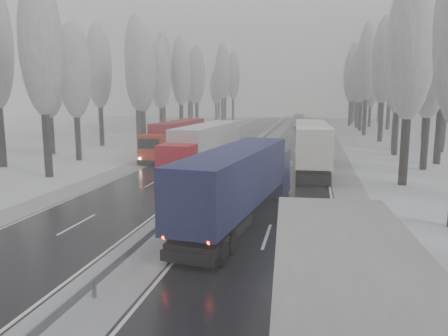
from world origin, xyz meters
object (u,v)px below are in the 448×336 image
(box_truck_distant, at_px, (298,120))
(truck_red_red, at_px, (176,136))
(truck_blue_box, at_px, (242,178))
(truck_cream_box, at_px, (311,143))
(truck_red_white, at_px, (205,145))

(box_truck_distant, height_order, truck_red_red, truck_red_red)
(box_truck_distant, bearing_deg, truck_red_red, -105.82)
(truck_blue_box, xyz_separation_m, truck_cream_box, (3.72, 17.79, 0.18))
(box_truck_distant, bearing_deg, truck_blue_box, -92.94)
(truck_red_white, xyz_separation_m, truck_red_red, (-5.90, 9.84, -0.18))
(truck_cream_box, xyz_separation_m, box_truck_distant, (-3.12, 59.05, -1.15))
(truck_blue_box, xyz_separation_m, truck_red_white, (-5.84, 14.91, 0.07))
(truck_cream_box, bearing_deg, truck_blue_box, -104.03)
(truck_cream_box, bearing_deg, truck_red_white, -165.47)
(truck_red_white, height_order, truck_red_red, truck_red_white)
(truck_cream_box, height_order, box_truck_distant, truck_cream_box)
(truck_red_white, bearing_deg, truck_red_red, 124.96)
(truck_blue_box, distance_m, truck_red_red, 27.39)
(box_truck_distant, distance_m, truck_red_red, 53.54)
(truck_red_red, bearing_deg, truck_red_white, -56.97)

